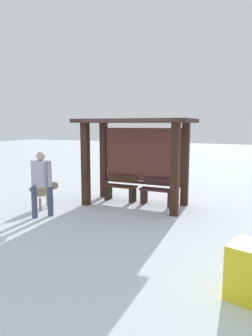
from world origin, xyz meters
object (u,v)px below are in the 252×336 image
bench_center_inside (158,193)px  bench_left_inside (121,189)px  bus_shelter (137,142)px  person_walking (42,179)px  dog (45,191)px

bench_center_inside → bench_left_inside: bearing=-180.0°
bus_shelter → bench_center_inside: size_ratio=3.15×
bus_shelter → bench_center_inside: bearing=12.9°
bench_left_inside → bench_center_inside: (1.18, 0.00, -0.00)m
bench_center_inside → bus_shelter: bearing=-167.1°
bench_center_inside → person_walking: person_walking is taller
bus_shelter → person_walking: size_ratio=1.95×
person_walking → dog: person_walking is taller
bus_shelter → bench_left_inside: 1.57m
bench_center_inside → dog: size_ratio=0.92×
bench_center_inside → person_walking: (-2.28, -2.27, 0.62)m
bench_left_inside → bench_center_inside: bench_left_inside is taller
bus_shelter → bench_left_inside: bearing=167.2°
bus_shelter → dog: 2.92m
bench_left_inside → dog: bearing=-136.2°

